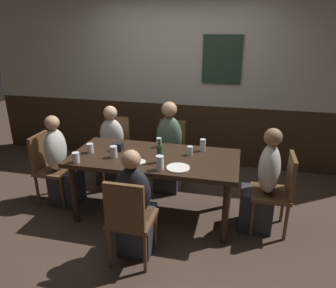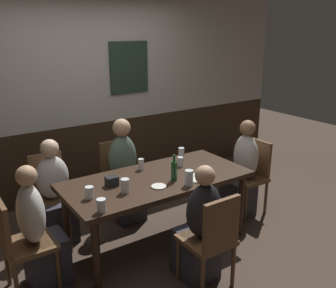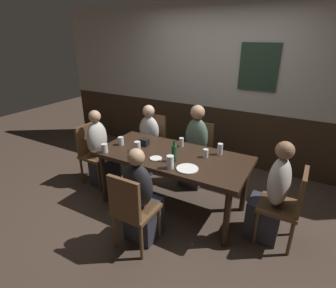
# 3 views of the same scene
# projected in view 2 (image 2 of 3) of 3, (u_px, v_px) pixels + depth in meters

# --- Properties ---
(ground_plane) EXTENTS (12.00, 12.00, 0.00)m
(ground_plane) POSITION_uv_depth(u_px,v_px,m) (158.00, 243.00, 3.97)
(ground_plane) COLOR #423328
(wall_back) EXTENTS (6.40, 0.13, 2.60)m
(wall_back) POSITION_uv_depth(u_px,v_px,m) (88.00, 97.00, 4.88)
(wall_back) COLOR #332316
(wall_back) RESTS_ON ground_plane
(dining_table) EXTENTS (1.86, 0.87, 0.74)m
(dining_table) POSITION_uv_depth(u_px,v_px,m) (157.00, 185.00, 3.77)
(dining_table) COLOR black
(dining_table) RESTS_ON ground_plane
(chair_head_west) EXTENTS (0.40, 0.40, 0.88)m
(chair_head_west) POSITION_uv_depth(u_px,v_px,m) (19.00, 240.00, 3.10)
(chair_head_west) COLOR brown
(chair_head_west) RESTS_ON ground_plane
(chair_head_east) EXTENTS (0.40, 0.40, 0.88)m
(chair_head_east) POSITION_uv_depth(u_px,v_px,m) (251.00, 172.00, 4.54)
(chair_head_east) COLOR brown
(chair_head_east) RESTS_ON ground_plane
(chair_mid_near) EXTENTS (0.40, 0.40, 0.88)m
(chair_mid_near) POSITION_uv_depth(u_px,v_px,m) (212.00, 237.00, 3.15)
(chair_mid_near) COLOR brown
(chair_mid_near) RESTS_ON ground_plane
(chair_left_far) EXTENTS (0.40, 0.40, 0.88)m
(chair_left_far) POSITION_uv_depth(u_px,v_px,m) (50.00, 190.00, 4.05)
(chair_left_far) COLOR brown
(chair_left_far) RESTS_ON ground_plane
(chair_mid_far) EXTENTS (0.40, 0.40, 0.88)m
(chair_mid_far) POSITION_uv_depth(u_px,v_px,m) (119.00, 174.00, 4.49)
(chair_mid_far) COLOR brown
(chair_mid_far) RESTS_ON ground_plane
(person_head_west) EXTENTS (0.37, 0.34, 1.13)m
(person_head_west) POSITION_uv_depth(u_px,v_px,m) (40.00, 237.00, 3.19)
(person_head_west) COLOR #2D2D38
(person_head_west) RESTS_ON ground_plane
(person_head_east) EXTENTS (0.37, 0.34, 1.15)m
(person_head_east) POSITION_uv_depth(u_px,v_px,m) (242.00, 176.00, 4.46)
(person_head_east) COLOR #2D2D38
(person_head_east) RESTS_ON ground_plane
(person_mid_near) EXTENTS (0.34, 0.37, 1.10)m
(person_mid_near) POSITION_uv_depth(u_px,v_px,m) (200.00, 233.00, 3.29)
(person_mid_near) COLOR #2D2D38
(person_mid_near) RESTS_ON ground_plane
(person_left_far) EXTENTS (0.34, 0.37, 1.09)m
(person_left_far) POSITION_uv_depth(u_px,v_px,m) (56.00, 199.00, 3.93)
(person_left_far) COLOR #2D2D38
(person_left_far) RESTS_ON ground_plane
(person_mid_far) EXTENTS (0.34, 0.37, 1.19)m
(person_mid_far) POSITION_uv_depth(u_px,v_px,m) (125.00, 177.00, 4.36)
(person_mid_far) COLOR #2D2D38
(person_mid_far) RESTS_ON ground_plane
(tumbler_short) EXTENTS (0.08, 0.08, 0.11)m
(tumbler_short) POSITION_uv_depth(u_px,v_px,m) (101.00, 206.00, 3.04)
(tumbler_short) COLOR silver
(tumbler_short) RESTS_ON dining_table
(pint_glass_pale) EXTENTS (0.06, 0.06, 0.10)m
(pint_glass_pale) POSITION_uv_depth(u_px,v_px,m) (180.00, 162.00, 4.04)
(pint_glass_pale) COLOR silver
(pint_glass_pale) RESTS_ON dining_table
(pint_glass_stout) EXTENTS (0.06, 0.06, 0.12)m
(pint_glass_stout) POSITION_uv_depth(u_px,v_px,m) (141.00, 165.00, 3.94)
(pint_glass_stout) COLOR silver
(pint_glass_stout) RESTS_ON dining_table
(beer_glass_tall) EXTENTS (0.08, 0.08, 0.13)m
(beer_glass_tall) POSITION_uv_depth(u_px,v_px,m) (125.00, 187.00, 3.40)
(beer_glass_tall) COLOR silver
(beer_glass_tall) RESTS_ON dining_table
(beer_glass_half) EXTENTS (0.07, 0.07, 0.11)m
(beer_glass_half) POSITION_uv_depth(u_px,v_px,m) (89.00, 193.00, 3.28)
(beer_glass_half) COLOR silver
(beer_glass_half) RESTS_ON dining_table
(tumbler_water) EXTENTS (0.08, 0.08, 0.15)m
(tumbler_water) POSITION_uv_depth(u_px,v_px,m) (189.00, 179.00, 3.55)
(tumbler_water) COLOR silver
(tumbler_water) RESTS_ON dining_table
(highball_clear) EXTENTS (0.07, 0.07, 0.14)m
(highball_clear) POSITION_uv_depth(u_px,v_px,m) (181.00, 155.00, 4.22)
(highball_clear) COLOR silver
(highball_clear) RESTS_ON dining_table
(beer_bottle_green) EXTENTS (0.06, 0.06, 0.26)m
(beer_bottle_green) POSITION_uv_depth(u_px,v_px,m) (174.00, 170.00, 3.65)
(beer_bottle_green) COLOR #194723
(beer_bottle_green) RESTS_ON dining_table
(plate_white_large) EXTENTS (0.24, 0.24, 0.01)m
(plate_white_large) POSITION_uv_depth(u_px,v_px,m) (198.00, 178.00, 3.72)
(plate_white_large) COLOR white
(plate_white_large) RESTS_ON dining_table
(plate_white_small) EXTENTS (0.14, 0.14, 0.01)m
(plate_white_small) POSITION_uv_depth(u_px,v_px,m) (159.00, 186.00, 3.52)
(plate_white_small) COLOR white
(plate_white_small) RESTS_ON dining_table
(condiment_caddy) EXTENTS (0.11, 0.09, 0.09)m
(condiment_caddy) POSITION_uv_depth(u_px,v_px,m) (112.00, 181.00, 3.54)
(condiment_caddy) COLOR black
(condiment_caddy) RESTS_ON dining_table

